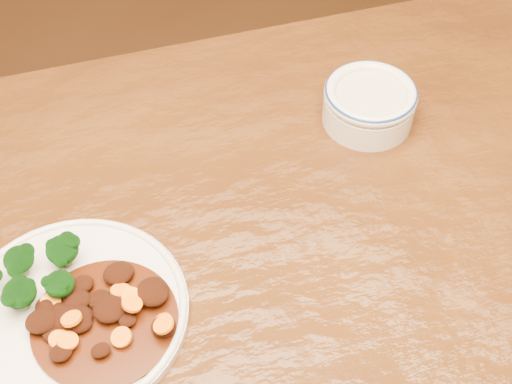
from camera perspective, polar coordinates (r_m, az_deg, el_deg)
name	(u,v)px	position (r m, az deg, el deg)	size (l,w,h in m)	color
dining_table	(229,343)	(0.84, -2.21, -12.01)	(1.58, 1.04, 0.75)	#4D2B0D
dinner_plate	(73,312)	(0.78, -14.46, -9.30)	(0.24, 0.24, 0.02)	silver
broccoli_florets	(31,273)	(0.79, -17.56, -6.17)	(0.12, 0.08, 0.04)	olive
mince_stew	(96,311)	(0.76, -12.67, -9.30)	(0.15, 0.15, 0.03)	#401A06
dip_bowl	(369,103)	(0.94, 9.05, 7.05)	(0.12, 0.12, 0.05)	white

